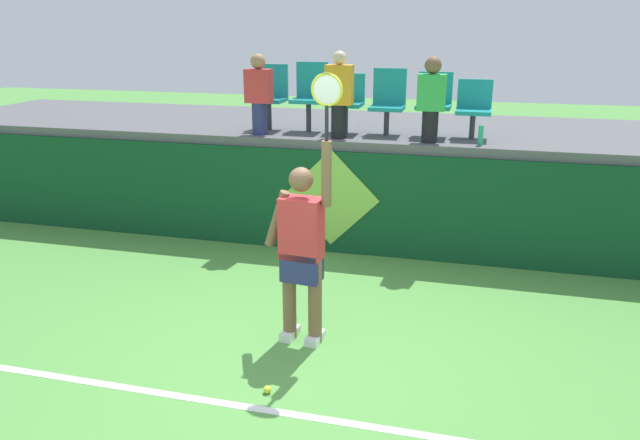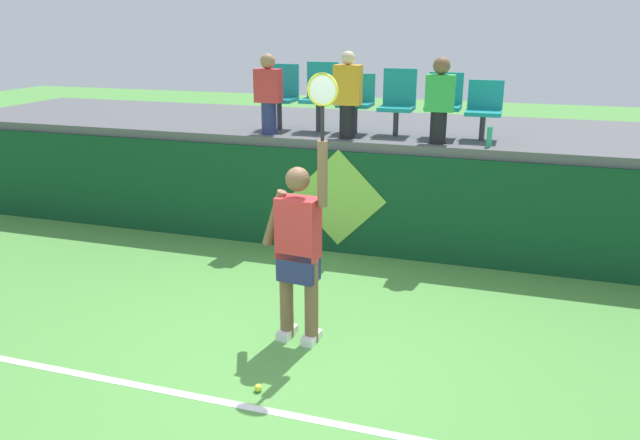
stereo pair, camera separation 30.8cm
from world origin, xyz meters
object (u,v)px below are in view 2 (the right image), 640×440
Objects in this scene: stadium_chair_5 at (484,107)px; spectator_1 at (348,94)px; stadium_chair_1 at (320,93)px; stadium_chair_3 at (398,100)px; water_bottle at (489,137)px; stadium_chair_0 at (281,93)px; stadium_chair_4 at (444,101)px; spectator_2 at (268,93)px; tennis_player at (299,246)px; tennis_ball at (258,388)px; spectator_0 at (440,99)px; stadium_chair_2 at (357,100)px.

spectator_1 is at bearing -164.58° from stadium_chair_5.
stadium_chair_1 reaches higher than stadium_chair_3.
water_bottle is 2.93m from stadium_chair_0.
spectator_1 reaches higher than stadium_chair_4.
stadium_chair_4 is at bearing 11.54° from spectator_2.
tennis_player is at bearing -66.52° from stadium_chair_0.
spectator_1 is at bearing -139.81° from stadium_chair_3.
spectator_0 is (0.91, 3.61, 1.99)m from tennis_ball.
tennis_ball is 0.06× the size of spectator_1.
tennis_player is at bearing -108.27° from spectator_0.
stadium_chair_3 is (-1.22, 0.50, 0.33)m from water_bottle.
spectator_2 is at bearing 179.33° from water_bottle.
tennis_player is at bearing -75.84° from stadium_chair_1.
stadium_chair_4 is at bearing -0.12° from stadium_chair_0.
stadium_chair_4 reaches higher than water_bottle.
stadium_chair_4 reaches higher than stadium_chair_2.
stadium_chair_0 reaches higher than tennis_ball.
stadium_chair_5 is 0.70m from spectator_0.
stadium_chair_4 is 0.47m from spectator_0.
spectator_2 reaches higher than spectator_0.
stadium_chair_4 is 0.78× the size of spectator_2.
tennis_ball is 0.06× the size of spectator_0.
tennis_ball is 4.22m from spectator_0.
stadium_chair_5 is at bearing -0.36° from stadium_chair_4.
stadium_chair_2 is 0.47m from spectator_1.
stadium_chair_0 is at bearing 170.17° from water_bottle.
spectator_1 reaches higher than stadium_chair_3.
spectator_0 is at bearing -90.00° from stadium_chair_4.
stadium_chair_4 is at bearing 141.59° from water_bottle.
spectator_1 is (-0.28, 2.67, 1.09)m from tennis_player.
spectator_1 is (-1.78, 0.03, 0.44)m from water_bottle.
stadium_chair_1 is 0.84× the size of spectator_1.
tennis_player is 3.42× the size of stadium_chair_5.
stadium_chair_5 is 2.79m from spectator_2.
stadium_chair_2 is (-0.25, 4.07, 1.88)m from tennis_ball.
spectator_1 reaches higher than stadium_chair_1.
stadium_chair_0 is 2.29m from spectator_0.
spectator_1 is (-1.16, -0.46, 0.10)m from stadium_chair_4.
spectator_1 is at bearing 179.07° from water_bottle.
stadium_chair_0 is 0.96× the size of stadium_chair_1.
stadium_chair_5 is (1.42, 4.07, 1.85)m from tennis_ball.
stadium_chair_2 is 0.75× the size of spectator_0.
tennis_player is 3.10m from water_bottle.
spectator_1 reaches higher than tennis_ball.
water_bottle is 0.58m from stadium_chair_5.
stadium_chair_2 reaches higher than stadium_chair_5.
stadium_chair_3 reaches higher than water_bottle.
spectator_0 is at bearing -15.67° from stadium_chair_1.
tennis_ball is 0.08× the size of stadium_chair_2.
stadium_chair_1 is at bearing 0.23° from stadium_chair_0.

